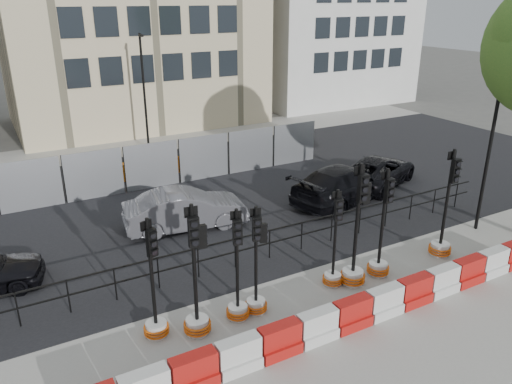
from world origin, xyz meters
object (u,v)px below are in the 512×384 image
lamp_post_near (491,141)px  traffic_signal_a (155,313)px  traffic_signal_h (442,235)px  traffic_signal_d (256,288)px  car_c (345,184)px

lamp_post_near → traffic_signal_a: size_ratio=1.91×
traffic_signal_h → lamp_post_near: bearing=17.4°
traffic_signal_a → lamp_post_near: bearing=-15.3°
traffic_signal_d → traffic_signal_h: bearing=14.8°
lamp_post_near → car_c: (-2.45, 4.39, -2.49)m
lamp_post_near → traffic_signal_h: lamp_post_near is taller
lamp_post_near → traffic_signal_h: bearing=-164.5°
traffic_signal_h → traffic_signal_d: bearing=-179.4°
traffic_signal_a → car_c: traffic_signal_a is taller
lamp_post_near → traffic_signal_a: bearing=-178.7°
car_c → traffic_signal_a: bearing=102.8°
traffic_signal_a → traffic_signal_h: 9.18m
traffic_signal_a → traffic_signal_h: bearing=-19.6°
traffic_signal_d → lamp_post_near: bearing=19.8°
traffic_signal_d → car_c: traffic_signal_d is taller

